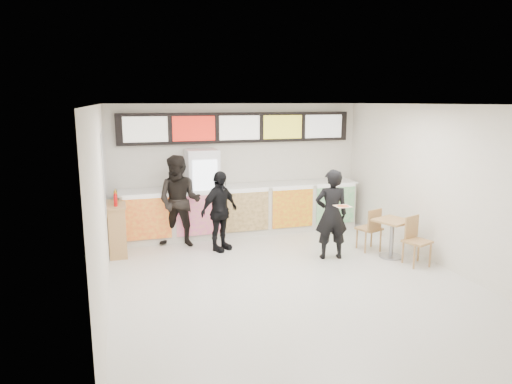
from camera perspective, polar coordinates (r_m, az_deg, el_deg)
name	(u,v)px	position (r m, az deg, el deg)	size (l,w,h in m)	color
floor	(291,282)	(8.02, 4.38, -11.11)	(7.00, 7.00, 0.00)	beige
ceiling	(294,104)	(7.42, 4.73, 10.85)	(7.00, 7.00, 0.00)	white
wall_back	(238,168)	(10.86, -2.23, 3.06)	(6.00, 6.00, 0.00)	silver
wall_left	(102,209)	(7.07, -18.72, -1.99)	(7.00, 7.00, 0.00)	silver
wall_right	(444,187)	(9.10, 22.41, 0.61)	(7.00, 7.00, 0.00)	silver
service_counter	(243,209)	(10.65, -1.63, -2.18)	(5.56, 0.77, 1.14)	silver
menu_board	(239,128)	(10.68, -2.15, 8.05)	(5.50, 0.14, 0.70)	black
drinks_fridge	(203,194)	(10.37, -6.66, -0.20)	(0.70, 0.67, 2.00)	white
mirror_panel	(105,169)	(9.44, -18.38, 2.78)	(0.01, 2.00, 1.50)	#B2B7BF
customer_main	(331,214)	(9.00, 9.40, -2.77)	(0.65, 0.42, 1.78)	black
customer_left	(180,201)	(9.74, -9.53, -1.17)	(0.95, 0.74, 1.95)	black
customer_mid	(219,211)	(9.40, -4.59, -2.41)	(0.98, 0.41, 1.67)	black
pizza_slice	(343,206)	(8.55, 10.79, -1.71)	(0.36, 0.36, 0.02)	beige
cafe_table	(392,231)	(9.41, 16.66, -4.73)	(0.95, 1.61, 0.91)	tan
condiment_ledge	(117,228)	(9.66, -16.94, -4.35)	(0.38, 0.93, 1.24)	tan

